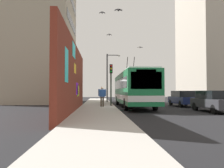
% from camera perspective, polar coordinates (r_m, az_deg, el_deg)
% --- Properties ---
extents(ground_plane, '(80.00, 80.00, 0.00)m').
position_cam_1_polar(ground_plane, '(20.21, 0.99, -6.18)').
color(ground_plane, black).
extents(sidewalk_slab, '(48.00, 3.20, 0.15)m').
position_cam_1_polar(sidewalk_slab, '(20.14, -3.58, -5.98)').
color(sidewalk_slab, '#ADA8A0').
rests_on(sidewalk_slab, ground_plane).
extents(graffiti_wall, '(14.78, 0.32, 4.95)m').
position_cam_1_polar(graffiti_wall, '(16.60, -9.64, 1.45)').
color(graffiti_wall, maroon).
rests_on(graffiti_wall, ground_plane).
extents(building_far_left, '(11.48, 7.97, 21.23)m').
position_cam_1_polar(building_far_left, '(33.36, -17.07, 14.05)').
color(building_far_left, '#9E937F').
rests_on(building_far_left, ground_plane).
extents(building_far_right, '(12.85, 6.56, 19.91)m').
position_cam_1_polar(building_far_right, '(42.77, 22.70, 9.67)').
color(building_far_right, '#B2A899').
rests_on(building_far_right, ground_plane).
extents(city_bus, '(12.45, 2.63, 5.09)m').
position_cam_1_polar(city_bus, '(22.14, 5.28, -1.04)').
color(city_bus, '#19723F').
rests_on(city_bus, ground_plane).
extents(parked_car_dark_gray, '(4.49, 1.88, 1.58)m').
position_cam_1_polar(parked_car_dark_gray, '(18.39, 24.35, -3.84)').
color(parked_car_dark_gray, '#38383D').
rests_on(parked_car_dark_gray, ground_plane).
extents(parked_car_navy, '(4.39, 1.84, 1.58)m').
position_cam_1_polar(parked_car_navy, '(24.01, 17.47, -3.41)').
color(parked_car_navy, navy).
rests_on(parked_car_navy, ground_plane).
extents(pedestrian_midblock, '(0.24, 0.71, 1.79)m').
position_cam_1_polar(pedestrian_midblock, '(20.58, -2.49, -2.70)').
color(pedestrian_midblock, '#3F3326').
rests_on(pedestrian_midblock, sidewalk_slab).
extents(traffic_light, '(0.49, 0.28, 3.97)m').
position_cam_1_polar(traffic_light, '(21.70, -0.25, 1.61)').
color(traffic_light, '#2D382D').
rests_on(traffic_light, sidewalk_slab).
extents(street_lamp, '(0.44, 1.76, 6.12)m').
position_cam_1_polar(street_lamp, '(28.73, -0.81, 2.48)').
color(street_lamp, '#4C4C51').
rests_on(street_lamp, sidewalk_slab).
extents(flying_pigeons, '(8.06, 4.57, 2.66)m').
position_cam_1_polar(flying_pigeons, '(21.41, 1.53, 13.84)').
color(flying_pigeons, '#47474C').
extents(curbside_puddle, '(1.17, 1.17, 0.00)m').
position_cam_1_polar(curbside_puddle, '(18.30, 3.36, -6.63)').
color(curbside_puddle, black).
rests_on(curbside_puddle, ground_plane).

